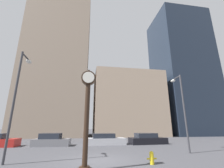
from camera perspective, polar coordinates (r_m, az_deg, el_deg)
The scene contains 11 objects.
ground_plane at distance 10.57m, azimuth -5.10°, elevation -27.03°, with size 200.00×200.00×0.00m, color #424247.
building_tall_tower at distance 37.70m, azimuth -19.55°, elevation 6.75°, with size 13.42×12.00×31.79m.
building_storefront_row at distance 35.79m, azimuth 5.47°, elevation -7.88°, with size 15.06×12.00×13.82m.
building_glass_modern at distance 44.38m, azimuth 24.89°, elevation 4.35°, with size 12.66×12.00×32.36m.
street_clock at distance 8.11m, azimuth -9.52°, elevation -10.30°, with size 0.78×0.77×5.17m.
car_grey at distance 18.67m, azimuth -22.00°, elevation -19.33°, with size 3.94×2.04×1.33m.
car_silver at distance 18.73m, azimuth -2.72°, elevation -20.46°, with size 4.66×1.99×1.25m.
car_black at distance 19.79m, azimuth 13.26°, elevation -19.82°, with size 4.47×2.12×1.26m.
fire_hydrant_near at distance 9.75m, azimuth 14.89°, elevation -25.46°, with size 0.56×0.24×0.70m.
street_lamp_left at distance 11.61m, azimuth -31.91°, elevation -0.98°, with size 0.36×1.57×6.96m.
street_lamp_right at distance 14.82m, azimuth 24.62°, elevation -5.48°, with size 0.36×1.57×6.58m.
Camera 1 is at (-0.80, -10.33, 2.09)m, focal length 24.00 mm.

